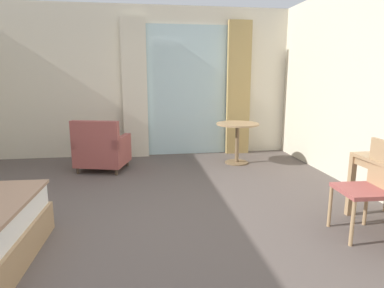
{
  "coord_description": "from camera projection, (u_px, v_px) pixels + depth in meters",
  "views": [
    {
      "loc": [
        0.14,
        -3.19,
        1.53
      ],
      "look_at": [
        0.65,
        0.15,
        0.84
      ],
      "focal_mm": 31.02,
      "sensor_mm": 36.0,
      "label": 1
    }
  ],
  "objects": [
    {
      "name": "curtain_panel_right",
      "position": [
        238.0,
        89.0,
        6.51
      ],
      "size": [
        0.46,
        0.1,
        2.58
      ],
      "primitive_type": "cube",
      "color": "tan",
      "rests_on": "ground"
    },
    {
      "name": "round_cafe_table",
      "position": [
        237.0,
        133.0,
        5.85
      ],
      "size": [
        0.75,
        0.75,
        0.72
      ],
      "color": "tan",
      "rests_on": "ground"
    },
    {
      "name": "curtain_panel_left",
      "position": [
        135.0,
        90.0,
        6.21
      ],
      "size": [
        0.46,
        0.1,
        2.58
      ],
      "primitive_type": "cube",
      "color": "beige",
      "rests_on": "ground"
    },
    {
      "name": "ground",
      "position": [
        132.0,
        234.0,
        3.38
      ],
      "size": [
        6.7,
        7.27,
        0.1
      ],
      "primitive_type": "cube",
      "color": "#564C47"
    },
    {
      "name": "armchair_by_window",
      "position": [
        102.0,
        150.0,
        5.43
      ],
      "size": [
        0.91,
        0.86,
        0.86
      ],
      "color": "#9E4C47",
      "rests_on": "ground"
    },
    {
      "name": "wall_back",
      "position": [
        134.0,
        83.0,
        6.36
      ],
      "size": [
        6.3,
        0.12,
        2.83
      ],
      "primitive_type": "cube",
      "color": "beige",
      "rests_on": "ground"
    },
    {
      "name": "desk_chair",
      "position": [
        371.0,
        183.0,
        3.17
      ],
      "size": [
        0.45,
        0.47,
        0.93
      ],
      "color": "#9E4C47",
      "rests_on": "ground"
    },
    {
      "name": "balcony_glass_door",
      "position": [
        187.0,
        91.0,
        6.46
      ],
      "size": [
        1.57,
        0.02,
        2.49
      ],
      "primitive_type": "cube",
      "color": "silver",
      "rests_on": "ground"
    }
  ]
}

